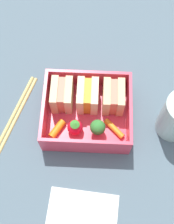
# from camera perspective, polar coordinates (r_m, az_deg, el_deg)

# --- Properties ---
(ground_plane) EXTENTS (1.20, 1.20, 0.02)m
(ground_plane) POSITION_cam_1_polar(r_m,az_deg,el_deg) (0.63, 0.00, -1.33)
(ground_plane) COLOR #4B5E6A
(bento_tray) EXTENTS (0.17, 0.15, 0.01)m
(bento_tray) POSITION_cam_1_polar(r_m,az_deg,el_deg) (0.62, 0.00, -0.78)
(bento_tray) COLOR #D8364C
(bento_tray) RESTS_ON ground_plane
(bento_rim) EXTENTS (0.17, 0.15, 0.05)m
(bento_rim) POSITION_cam_1_polar(r_m,az_deg,el_deg) (0.59, 0.00, 0.35)
(bento_rim) COLOR #D8364C
(bento_rim) RESTS_ON bento_tray
(sandwich_left) EXTENTS (0.04, 0.06, 0.05)m
(sandwich_left) POSITION_cam_1_polar(r_m,az_deg,el_deg) (0.60, -4.57, 3.11)
(sandwich_left) COLOR #D6BD8C
(sandwich_left) RESTS_ON bento_tray
(sandwich_center_left) EXTENTS (0.04, 0.06, 0.05)m
(sandwich_center_left) POSITION_cam_1_polar(r_m,az_deg,el_deg) (0.60, 0.12, 2.93)
(sandwich_center_left) COLOR beige
(sandwich_center_left) RESTS_ON bento_tray
(sandwich_center) EXTENTS (0.04, 0.06, 0.05)m
(sandwich_center) POSITION_cam_1_polar(r_m,az_deg,el_deg) (0.60, 4.83, 2.74)
(sandwich_center) COLOR #DBB27F
(sandwich_center) RESTS_ON bento_tray
(carrot_stick_left) EXTENTS (0.03, 0.04, 0.01)m
(carrot_stick_left) POSITION_cam_1_polar(r_m,az_deg,el_deg) (0.60, -5.48, -3.12)
(carrot_stick_left) COLOR orange
(carrot_stick_left) RESTS_ON bento_tray
(strawberry_far_left) EXTENTS (0.03, 0.03, 0.04)m
(strawberry_far_left) POSITION_cam_1_polar(r_m,az_deg,el_deg) (0.59, -2.19, -2.77)
(strawberry_far_left) COLOR red
(strawberry_far_left) RESTS_ON bento_tray
(broccoli_floret) EXTENTS (0.03, 0.03, 0.04)m
(broccoli_floret) POSITION_cam_1_polar(r_m,az_deg,el_deg) (0.58, 1.98, -2.84)
(broccoli_floret) COLOR #94BD5E
(broccoli_floret) RESTS_ON bento_tray
(carrot_stick_far_left) EXTENTS (0.04, 0.04, 0.01)m
(carrot_stick_far_left) POSITION_cam_1_polar(r_m,az_deg,el_deg) (0.60, 4.99, -3.03)
(carrot_stick_far_left) COLOR orange
(carrot_stick_far_left) RESTS_ON bento_tray
(chopstick_pair) EXTENTS (0.08, 0.20, 0.01)m
(chopstick_pair) POSITION_cam_1_polar(r_m,az_deg,el_deg) (0.64, -13.52, -1.53)
(chopstick_pair) COLOR tan
(chopstick_pair) RESTS_ON ground_plane
(folded_napkin) EXTENTS (0.13, 0.09, 0.00)m
(folded_napkin) POSITION_cam_1_polar(r_m,az_deg,el_deg) (0.58, -1.07, -18.16)
(folded_napkin) COLOR white
(folded_napkin) RESTS_ON ground_plane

